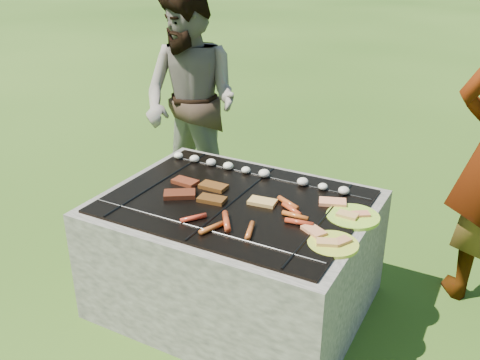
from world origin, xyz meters
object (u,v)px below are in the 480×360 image
object	(u,v)px
plate_far	(353,217)
plate_near	(333,244)
bystander	(191,104)
fire_pit	(235,257)

from	to	relation	value
plate_far	plate_near	distance (m)	0.27
plate_far	plate_near	bearing A→B (deg)	-89.92
plate_near	bystander	bearing A→B (deg)	143.33
plate_far	bystander	bearing A→B (deg)	151.32
plate_near	bystander	size ratio (longest dim) A/B	0.18
fire_pit	plate_near	xyz separation A→B (m)	(0.56, -0.16, 0.33)
fire_pit	bystander	bearing A→B (deg)	133.37
fire_pit	plate_near	size ratio (longest dim) A/B	4.86
bystander	plate_near	bearing A→B (deg)	-29.08
plate_near	bystander	distance (m)	1.73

